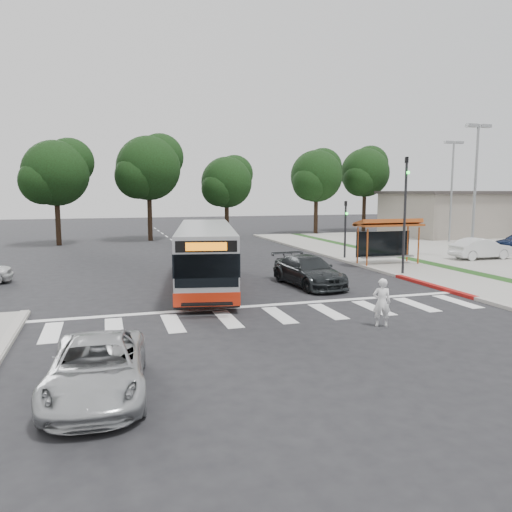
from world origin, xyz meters
name	(u,v)px	position (x,y,z in m)	size (l,w,h in m)	color
ground	(244,290)	(0.00, 0.00, 0.00)	(140.00, 140.00, 0.00)	black
sidewalk_east	(366,258)	(11.00, 8.00, 0.06)	(4.00, 40.00, 0.12)	gray
curb_east	(340,259)	(9.00, 8.00, 0.07)	(0.30, 40.00, 0.15)	#9E9991
curb_east_red	(433,286)	(9.00, -2.00, 0.08)	(0.32, 6.00, 0.15)	maroon
parking_lot	(488,250)	(23.00, 10.00, 0.05)	(18.00, 36.00, 0.10)	gray
commercial_building	(460,215)	(30.00, 22.00, 2.20)	(14.00, 10.00, 4.40)	gray
building_roof_cap	(462,192)	(30.00, 22.00, 4.55)	(14.60, 10.60, 0.30)	#383330
crosswalk_ladder	(279,315)	(0.00, -5.00, 0.01)	(18.00, 2.60, 0.01)	silver
bus_shelter	(388,228)	(10.80, 5.10, 2.35)	(4.20, 1.60, 2.86)	#A64A1B
traffic_signal_ne_tall	(405,205)	(9.60, 1.49, 3.88)	(0.18, 0.37, 6.50)	black
traffic_signal_ne_short	(345,223)	(9.60, 8.49, 2.48)	(0.18, 0.37, 4.00)	black
lot_light_front	(476,173)	(18.00, 6.00, 5.91)	(1.90, 0.35, 9.01)	gray
lot_light_mid	(452,177)	(24.00, 16.00, 5.91)	(1.90, 0.35, 9.01)	gray
tree_ne_a	(317,175)	(16.08, 28.06, 6.39)	(6.16, 5.74, 9.30)	black
tree_ne_b	(365,172)	(23.08, 30.06, 6.92)	(6.16, 5.74, 10.02)	black
tree_north_a	(149,167)	(-1.92, 26.07, 6.92)	(6.60, 6.15, 10.17)	black
tree_north_b	(227,182)	(6.07, 28.06, 5.66)	(5.72, 5.33, 8.43)	black
tree_north_c	(57,172)	(-9.92, 24.06, 6.29)	(6.16, 5.74, 9.30)	black
transit_bus	(206,257)	(-1.51, 1.45, 1.49)	(2.49, 11.50, 2.97)	#A9ABAD
pedestrian	(382,302)	(2.85, -7.50, 0.84)	(0.61, 0.40, 1.69)	white
dark_sedan	(309,271)	(3.38, 0.19, 0.74)	(2.07, 5.09, 1.48)	black
silver_suv_south	(97,368)	(-6.47, -10.80, 0.65)	(2.15, 4.67, 1.30)	#ADB0B2
parked_car_1	(481,249)	(18.21, 5.32, 0.80)	(1.49, 4.26, 1.40)	silver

